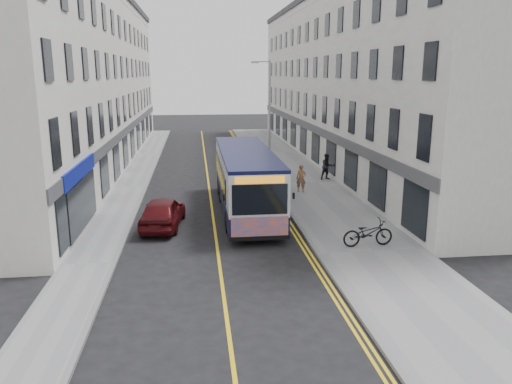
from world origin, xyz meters
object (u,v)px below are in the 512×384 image
object	(u,v)px
pedestrian_near	(301,178)
car_white	(240,147)
city_bus	(246,179)
pedestrian_far	(327,167)
streetlamp	(268,115)
car_maroon	(163,212)
bicycle	(368,233)

from	to	relation	value
pedestrian_near	car_white	xyz separation A→B (m)	(-2.31, 15.22, -0.26)
city_bus	pedestrian_near	bearing A→B (deg)	44.48
pedestrian_near	pedestrian_far	size ratio (longest dim) A/B	0.94
streetlamp	car_white	bearing A→B (deg)	95.25
pedestrian_far	city_bus	bearing A→B (deg)	-143.42
city_bus	car_maroon	distance (m)	4.85
bicycle	streetlamp	bearing A→B (deg)	4.13
pedestrian_near	car_maroon	xyz separation A→B (m)	(-7.92, -5.86, -0.21)
streetlamp	bicycle	world-z (taller)	streetlamp
city_bus	car_maroon	size ratio (longest dim) A/B	2.61
streetlamp	pedestrian_near	bearing A→B (deg)	-74.03
city_bus	pedestrian_far	distance (m)	9.42
city_bus	bicycle	distance (m)	7.78
bicycle	car_white	distance (m)	25.35
car_maroon	pedestrian_far	bearing A→B (deg)	-131.89
car_white	streetlamp	bearing A→B (deg)	-79.79
streetlamp	bicycle	distance (m)	15.22
bicycle	pedestrian_far	distance (m)	13.43
pedestrian_far	car_white	bearing A→B (deg)	100.16
pedestrian_near	car_maroon	world-z (taller)	pedestrian_near
streetlamp	car_white	world-z (taller)	streetlamp
streetlamp	pedestrian_far	world-z (taller)	streetlamp
city_bus	car_maroon	world-z (taller)	city_bus
car_white	car_maroon	bearing A→B (deg)	-99.97
city_bus	bicycle	bearing A→B (deg)	-54.71
city_bus	car_white	bearing A→B (deg)	85.69
car_maroon	car_white	bearing A→B (deg)	-98.32
streetlamp	city_bus	size ratio (longest dim) A/B	0.71
streetlamp	car_maroon	size ratio (longest dim) A/B	1.84
city_bus	pedestrian_far	size ratio (longest dim) A/B	6.41
city_bus	pedestrian_far	bearing A→B (deg)	48.46
streetlamp	city_bus	bearing A→B (deg)	-106.03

